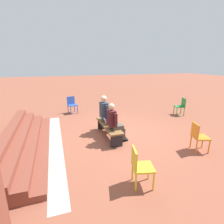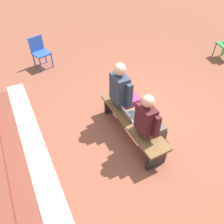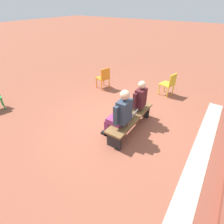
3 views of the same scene
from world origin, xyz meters
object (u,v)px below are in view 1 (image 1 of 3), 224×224
plastic_chair_far_left (198,135)px  plastic_chair_foreground (139,165)px  plastic_chair_by_pillar (72,104)px  person_student (115,121)px  person_adult (107,113)px  laptop (108,123)px  plastic_chair_mid_courtyard (181,105)px  bench (109,127)px

plastic_chair_far_left → plastic_chair_foreground: bearing=109.7°
plastic_chair_far_left → plastic_chair_by_pillar: bearing=30.1°
plastic_chair_by_pillar → person_student: bearing=-166.4°
person_adult → plastic_chair_foreground: 3.05m
plastic_chair_far_left → person_adult: bearing=43.4°
plastic_chair_far_left → plastic_chair_by_pillar: 6.05m
laptop → plastic_chair_foreground: bearing=177.0°
person_adult → person_student: bearing=179.6°
plastic_chair_mid_courtyard → person_adult: bearing=103.5°
laptop → plastic_chair_far_left: plastic_chair_far_left is taller
plastic_chair_foreground → bench: bearing=-3.3°
plastic_chair_far_left → bench: bearing=50.8°
bench → person_student: 0.54m
plastic_chair_foreground → plastic_chair_far_left: (0.82, -2.30, 0.00)m
person_adult → laptop: (-0.39, 0.08, -0.23)m
bench → plastic_chair_foreground: (-2.58, 0.15, 0.13)m
plastic_chair_far_left → plastic_chair_mid_courtyard: same height
person_adult → laptop: person_adult is taller
bench → plastic_chair_by_pillar: size_ratio=2.14×
person_student → plastic_chair_mid_courtyard: 4.50m
person_student → plastic_chair_mid_courtyard: size_ratio=1.54×
person_student → plastic_chair_by_pillar: bearing=13.6°
person_student → bench: bearing=8.7°
bench → plastic_chair_by_pillar: plastic_chair_by_pillar is taller
plastic_chair_far_left → plastic_chair_mid_courtyard: 3.77m
bench → plastic_chair_mid_courtyard: bearing=-71.0°
person_student → laptop: bearing=9.2°
plastic_chair_by_pillar → person_adult: bearing=-162.6°
person_adult → plastic_chair_by_pillar: 3.18m
person_adult → plastic_chair_foreground: (-3.03, 0.22, -0.25)m
bench → plastic_chair_mid_courtyard: plastic_chair_mid_courtyard is taller
plastic_chair_far_left → plastic_chair_by_pillar: same height
plastic_chair_foreground → plastic_chair_mid_courtyard: size_ratio=1.00×
plastic_chair_mid_courtyard → plastic_chair_by_pillar: (2.04, 5.04, 0.00)m
plastic_chair_foreground → laptop: bearing=-3.0°
plastic_chair_foreground → plastic_chair_by_pillar: (6.06, 0.73, 0.00)m
bench → laptop: 0.16m
laptop → plastic_chair_foreground: 2.64m
bench → person_student: person_student is taller
bench → plastic_chair_foreground: bearing=176.7°
plastic_chair_mid_courtyard → plastic_chair_by_pillar: 5.44m
laptop → person_adult: bearing=-11.7°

